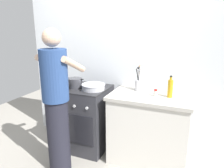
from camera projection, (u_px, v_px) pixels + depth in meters
name	position (u px, v px, depth m)	size (l,w,h in m)	color
ground	(105.00, 157.00, 2.91)	(6.00, 6.00, 0.00)	gray
back_wall	(132.00, 61.00, 2.96)	(3.20, 0.10, 2.50)	silver
countertop	(149.00, 129.00, 2.73)	(1.00, 0.60, 0.90)	silver
stove_range	(87.00, 118.00, 3.05)	(0.60, 0.62, 0.90)	#2D2D33
pot	(75.00, 83.00, 2.93)	(0.26, 0.19, 0.13)	#38383D
mixing_bowl	(93.00, 87.00, 2.83)	(0.31, 0.31, 0.08)	#B7B7BC
utensil_crock	(139.00, 83.00, 2.79)	(0.10, 0.10, 0.33)	silver
spice_bottle	(156.00, 93.00, 2.57)	(0.04, 0.04, 0.09)	silver
oil_bottle	(170.00, 88.00, 2.51)	(0.06, 0.06, 0.26)	gold
person	(56.00, 103.00, 2.45)	(0.41, 0.50, 1.70)	black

